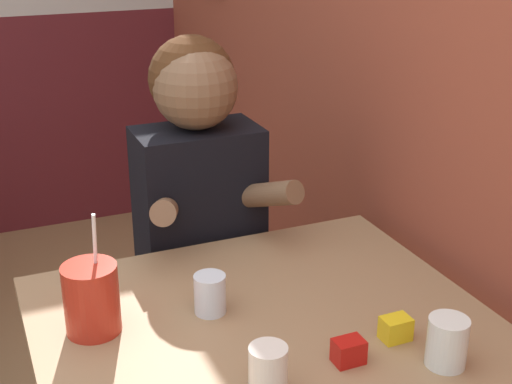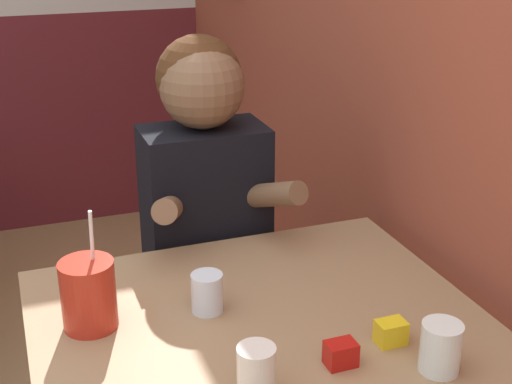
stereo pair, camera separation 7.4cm
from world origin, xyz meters
TOP-DOWN VIEW (x-y plane):
  - main_table at (0.61, 0.30)m, footprint 0.96×0.82m
  - person_seated at (0.65, 0.84)m, footprint 0.42×0.42m
  - cocktail_pitcher at (0.26, 0.40)m, footprint 0.12×0.12m
  - glass_center at (0.87, 0.01)m, footprint 0.08×0.08m
  - glass_far_side at (0.51, 0.06)m, footprint 0.07×0.07m
  - glass_by_brick at (0.51, 0.38)m, footprint 0.07×0.07m
  - condiment_ketchup at (0.70, 0.09)m, footprint 0.06×0.04m
  - condiment_mustard at (0.83, 0.13)m, footprint 0.06×0.04m

SIDE VIEW (x-z plane):
  - main_table at x=0.61m, z-range 0.31..1.06m
  - person_seated at x=0.65m, z-range 0.06..1.34m
  - condiment_ketchup at x=0.70m, z-range 0.75..0.80m
  - condiment_mustard at x=0.83m, z-range 0.75..0.80m
  - glass_by_brick at x=0.51m, z-range 0.75..0.84m
  - glass_center at x=0.87m, z-range 0.75..0.86m
  - glass_far_side at x=0.51m, z-range 0.75..0.86m
  - cocktail_pitcher at x=0.26m, z-range 0.69..0.97m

